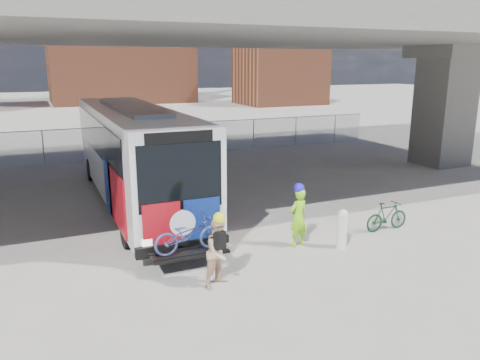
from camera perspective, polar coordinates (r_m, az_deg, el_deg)
ground at (r=15.69m, az=-2.67°, el=-5.18°), size 160.00×160.00×0.00m
bus at (r=17.87m, az=-12.82°, el=3.86°), size 2.67×12.91×3.69m
overpass at (r=18.65m, az=-7.60°, el=18.19°), size 40.00×16.00×7.95m
chainlink_fence at (r=26.63m, az=-12.13°, el=5.69°), size 30.00×0.06×30.00m
brick_buildings at (r=62.40m, az=-18.32°, el=13.65°), size 54.00×22.00×12.00m
smokestack at (r=71.86m, az=-8.60°, el=19.81°), size 2.20×2.20×25.00m
bollard at (r=13.70m, az=12.35°, el=-5.67°), size 0.30×0.30×1.16m
cyclist_hivis at (r=13.53m, az=7.11°, el=-4.39°), size 0.71×0.56×1.90m
cyclist_tan at (r=11.15m, az=-2.51°, el=-8.67°), size 1.00×0.91×1.83m
bike_parked at (r=15.52m, az=17.47°, el=-4.23°), size 1.56×0.44×0.94m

